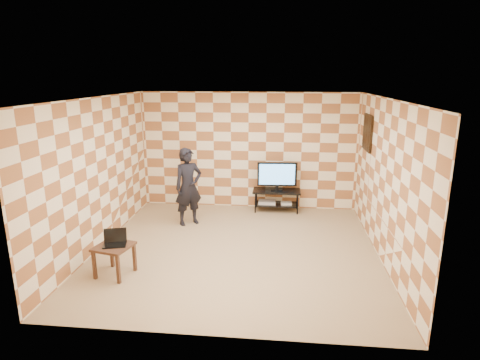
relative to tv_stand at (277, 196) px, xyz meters
name	(u,v)px	position (x,y,z in m)	size (l,w,h in m)	color
floor	(237,250)	(-0.68, -2.23, -0.37)	(5.00, 5.00, 0.00)	tan
wall_back	(248,151)	(-0.68, 0.27, 0.98)	(5.00, 0.02, 2.70)	#FBEAC4
wall_front	(212,232)	(-0.68, -4.73, 0.98)	(5.00, 0.02, 2.70)	#FBEAC4
wall_left	(98,174)	(-3.18, -2.23, 0.98)	(0.02, 5.00, 2.70)	#FBEAC4
wall_right	(385,181)	(1.82, -2.23, 0.98)	(0.02, 5.00, 2.70)	#FBEAC4
ceiling	(236,98)	(-0.68, -2.23, 2.33)	(5.00, 5.00, 0.02)	white
wall_art	(368,133)	(1.79, -0.68, 1.58)	(0.04, 0.72, 0.72)	black
tv_stand	(277,196)	(0.00, 0.00, 0.00)	(1.09, 0.49, 0.50)	black
tv	(277,175)	(0.00, 0.00, 0.50)	(0.90, 0.19, 0.66)	black
dvd_player	(267,202)	(-0.22, 0.00, -0.16)	(0.39, 0.28, 0.07)	silver
game_console	(286,203)	(0.23, -0.03, -0.17)	(0.24, 0.18, 0.06)	silver
side_table	(114,251)	(-2.49, -3.36, 0.04)	(0.62, 0.62, 0.50)	#3E2015
laptop	(115,241)	(-2.48, -3.31, 0.18)	(0.41, 0.36, 0.23)	black
person	(188,187)	(-1.83, -1.02, 0.45)	(0.59, 0.39, 1.63)	black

